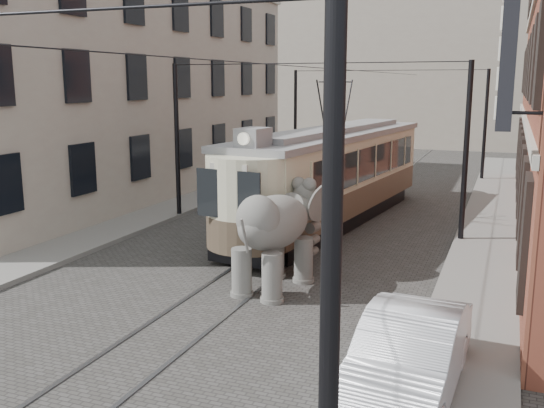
% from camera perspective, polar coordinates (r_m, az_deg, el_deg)
% --- Properties ---
extents(ground, '(120.00, 120.00, 0.00)m').
position_cam_1_polar(ground, '(17.00, -2.34, -6.85)').
color(ground, '#413E3C').
extents(tram_rails, '(1.54, 80.00, 0.02)m').
position_cam_1_polar(tram_rails, '(16.99, -2.34, -6.81)').
color(tram_rails, slate).
rests_on(tram_rails, ground).
extents(sidewalk_right, '(2.00, 60.00, 0.15)m').
position_cam_1_polar(sidewalk_right, '(15.68, 18.42, -8.75)').
color(sidewalk_right, slate).
rests_on(sidewalk_right, ground).
extents(sidewalk_left, '(2.00, 60.00, 0.15)m').
position_cam_1_polar(sidewalk_left, '(20.38, -19.37, -4.18)').
color(sidewalk_left, slate).
rests_on(sidewalk_left, ground).
extents(stucco_building, '(7.00, 24.00, 10.00)m').
position_cam_1_polar(stucco_building, '(30.35, -14.11, 10.44)').
color(stucco_building, '#A09284').
rests_on(stucco_building, ground).
extents(distant_block, '(28.00, 10.00, 14.00)m').
position_cam_1_polar(distant_block, '(55.18, 14.99, 12.73)').
color(distant_block, '#A09284').
rests_on(distant_block, ground).
extents(catenary, '(11.00, 30.20, 6.00)m').
position_cam_1_polar(catenary, '(21.01, 2.60, 5.04)').
color(catenary, black).
rests_on(catenary, ground).
extents(tram, '(4.40, 13.75, 5.36)m').
position_cam_1_polar(tram, '(23.00, 5.78, 4.74)').
color(tram, beige).
rests_on(tram, ground).
extents(elephant, '(3.05, 4.77, 2.74)m').
position_cam_1_polar(elephant, '(15.69, 0.16, -3.17)').
color(elephant, '#605E59').
rests_on(elephant, ground).
extents(parked_car, '(1.80, 4.59, 1.49)m').
position_cam_1_polar(parked_car, '(10.83, 12.61, -13.84)').
color(parked_car, silver).
rests_on(parked_car, ground).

